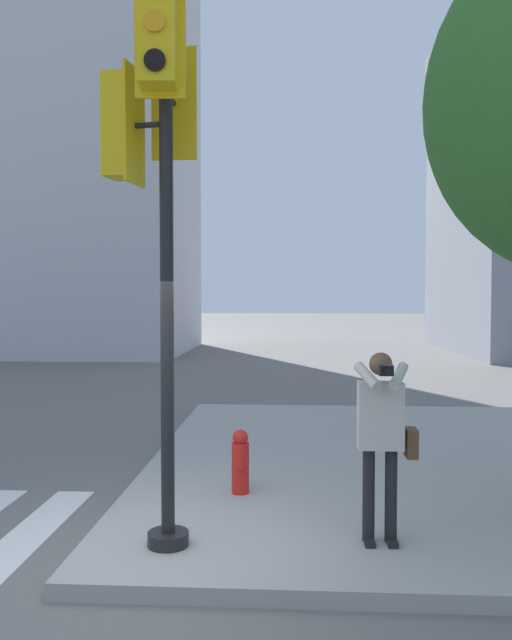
{
  "coord_description": "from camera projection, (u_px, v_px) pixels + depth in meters",
  "views": [
    {
      "loc": [
        1.41,
        -5.12,
        2.37
      ],
      "look_at": [
        1.08,
        0.52,
        2.15
      ],
      "focal_mm": 35.0,
      "sensor_mm": 36.0,
      "label": 1
    }
  ],
  "objects": [
    {
      "name": "person_photographer",
      "position": [
        382.0,
        429.0,
        5.59
      ],
      "size": [
        0.58,
        0.54,
        1.71
      ],
      "color": "black",
      "rests_on": "sidewalk_corner"
    },
    {
      "name": "fire_hydrant",
      "position": [
        240.0,
        462.0,
        7.01
      ],
      "size": [
        0.2,
        0.26,
        0.72
      ],
      "color": "red",
      "rests_on": "sidewalk_corner"
    },
    {
      "name": "building_left",
      "position": [
        6.0,
        100.0,
        26.44
      ],
      "size": [
        15.61,
        8.68,
        21.39
      ],
      "color": "#BCBCC1",
      "rests_on": "ground_plane"
    },
    {
      "name": "traffic_signal_pole",
      "position": [
        157.0,
        143.0,
        5.43
      ],
      "size": [
        0.81,
        1.16,
        5.68
      ],
      "color": "black",
      "rests_on": "sidewalk_corner"
    },
    {
      "name": "ground_plane",
      "position": [
        126.0,
        575.0,
        5.28
      ],
      "size": [
        160.0,
        160.0,
        0.0
      ],
      "primitive_type": "plane",
      "color": "slate"
    },
    {
      "name": "sidewalk_corner",
      "position": [
        444.0,
        463.0,
        8.57
      ],
      "size": [
        8.0,
        8.0,
        0.15
      ],
      "color": "#9E9B96",
      "rests_on": "ground_plane"
    }
  ]
}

